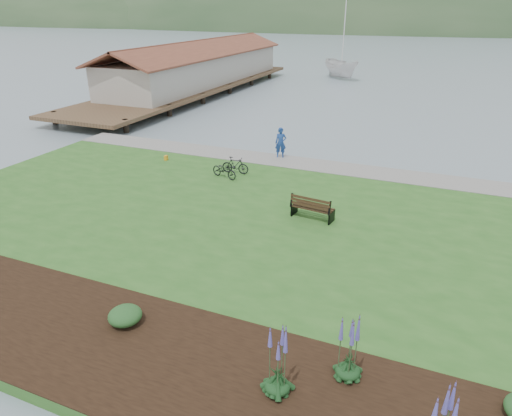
# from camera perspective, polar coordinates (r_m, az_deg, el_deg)

# --- Properties ---
(ground) EXTENTS (600.00, 600.00, 0.00)m
(ground) POSITION_cam_1_polar(r_m,az_deg,el_deg) (20.29, 4.44, -1.81)
(ground) COLOR gray
(ground) RESTS_ON ground
(lawn) EXTENTS (34.00, 20.00, 0.40)m
(lawn) POSITION_cam_1_polar(r_m,az_deg,el_deg) (18.51, 2.48, -3.75)
(lawn) COLOR #2A5F21
(lawn) RESTS_ON ground
(shoreline_path) EXTENTS (34.00, 2.20, 0.03)m
(shoreline_path) POSITION_cam_1_polar(r_m,az_deg,el_deg) (26.31, 9.29, 5.09)
(shoreline_path) COLOR gray
(shoreline_path) RESTS_ON lawn
(garden_bed) EXTENTS (24.00, 4.40, 0.04)m
(garden_bed) POSITION_cam_1_polar(r_m,az_deg,el_deg) (11.62, 2.97, -22.34)
(garden_bed) COLOR black
(garden_bed) RESTS_ON lawn
(far_hillside) EXTENTS (580.00, 80.00, 38.00)m
(far_hillside) POSITION_cam_1_polar(r_m,az_deg,el_deg) (188.16, 28.69, 18.66)
(far_hillside) COLOR #32512D
(far_hillside) RESTS_ON ground
(pier_pavilion) EXTENTS (8.00, 36.00, 5.40)m
(pier_pavilion) POSITION_cam_1_polar(r_m,az_deg,el_deg) (52.06, -7.24, 17.06)
(pier_pavilion) COLOR #4C3826
(pier_pavilion) RESTS_ON ground
(park_bench) EXTENTS (1.88, 0.96, 1.12)m
(park_bench) POSITION_cam_1_polar(r_m,az_deg,el_deg) (19.52, 6.99, 0.08)
(park_bench) COLOR black
(park_bench) RESTS_ON lawn
(person) EXTENTS (0.91, 0.76, 2.14)m
(person) POSITION_cam_1_polar(r_m,az_deg,el_deg) (27.42, 3.12, 8.46)
(person) COLOR navy
(person) RESTS_ON lawn
(bicycle_a) EXTENTS (1.08, 1.77, 0.88)m
(bicycle_a) POSITION_cam_1_polar(r_m,az_deg,el_deg) (24.25, -3.99, 4.77)
(bicycle_a) COLOR black
(bicycle_a) RESTS_ON lawn
(bicycle_b) EXTENTS (0.53, 1.55, 0.92)m
(bicycle_b) POSITION_cam_1_polar(r_m,az_deg,el_deg) (24.89, -2.62, 5.36)
(bicycle_b) COLOR black
(bicycle_b) RESTS_ON lawn
(sailboat) EXTENTS (16.09, 16.09, 29.72)m
(sailboat) POSITION_cam_1_polar(r_m,az_deg,el_deg) (62.70, 10.53, 15.59)
(sailboat) COLOR silver
(sailboat) RESTS_ON ground
(pannier) EXTENTS (0.21, 0.28, 0.27)m
(pannier) POSITION_cam_1_polar(r_m,az_deg,el_deg) (27.69, -11.18, 6.18)
(pannier) COLOR orange
(pannier) RESTS_ON lawn
(echium_0) EXTENTS (0.62, 0.62, 2.12)m
(echium_0) POSITION_cam_1_polar(r_m,az_deg,el_deg) (11.08, 2.75, -18.79)
(echium_0) COLOR #143719
(echium_0) RESTS_ON garden_bed
(echium_1) EXTENTS (0.62, 0.62, 2.06)m
(echium_1) POSITION_cam_1_polar(r_m,az_deg,el_deg) (11.66, 11.65, -16.94)
(echium_1) COLOR #143719
(echium_1) RESTS_ON garden_bed
(shrub_0) EXTENTS (0.97, 0.97, 0.48)m
(shrub_0) POSITION_cam_1_polar(r_m,az_deg,el_deg) (13.95, -16.05, -12.79)
(shrub_0) COLOR #1E4C21
(shrub_0) RESTS_ON garden_bed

